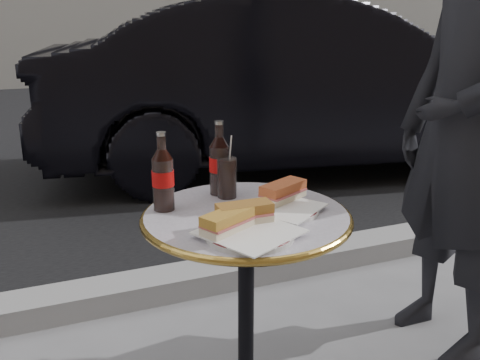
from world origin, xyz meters
name	(u,v)px	position (x,y,z in m)	size (l,w,h in m)	color
asphalt_road	(82,129)	(0.00, 5.00, 0.00)	(40.00, 8.00, 0.00)	black
curb	(174,283)	(0.00, 0.90, 0.05)	(40.00, 0.20, 0.12)	gray
bistro_table	(246,322)	(0.00, 0.00, 0.37)	(0.62, 0.62, 0.73)	#BAB2C4
plate_left	(250,235)	(-0.06, -0.17, 0.74)	(0.24, 0.24, 0.01)	silver
plate_right	(283,210)	(0.11, -0.03, 0.74)	(0.21, 0.21, 0.01)	white
sandwich_left_a	(227,223)	(-0.11, -0.14, 0.77)	(0.15, 0.07, 0.05)	#B27E2D
sandwich_left_b	(245,214)	(-0.05, -0.10, 0.77)	(0.15, 0.07, 0.05)	brown
sandwich_right	(283,192)	(0.13, 0.03, 0.77)	(0.16, 0.07, 0.05)	#B8562E
cola_bottle_left	(163,171)	(-0.22, 0.12, 0.85)	(0.07, 0.07, 0.24)	black
cola_bottle_right	(219,158)	(-0.01, 0.20, 0.85)	(0.07, 0.07, 0.24)	black
cola_glass	(227,177)	(0.00, 0.16, 0.80)	(0.06, 0.06, 0.13)	black
parked_car	(305,85)	(1.64, 2.66, 0.71)	(4.35, 1.51, 1.43)	black
pedestrian	(467,134)	(0.92, 0.10, 0.87)	(0.64, 0.42, 1.75)	black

